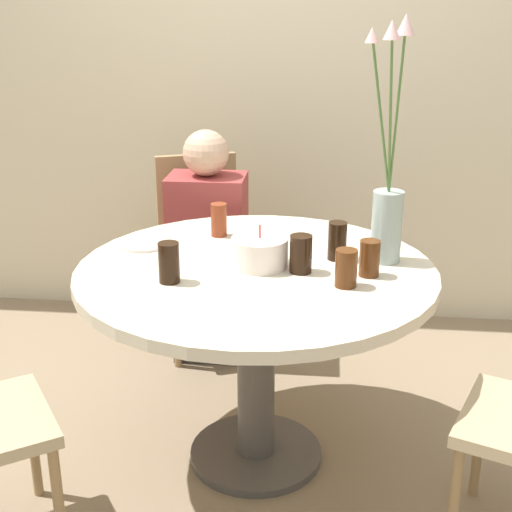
% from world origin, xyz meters
% --- Properties ---
extents(ground_plane, '(16.00, 16.00, 0.00)m').
position_xyz_m(ground_plane, '(0.00, 0.00, 0.00)').
color(ground_plane, '#89755B').
extents(wall_back, '(8.00, 0.05, 2.60)m').
position_xyz_m(wall_back, '(0.00, 1.34, 1.30)').
color(wall_back, beige).
rests_on(wall_back, ground_plane).
extents(dining_table, '(1.20, 1.20, 0.75)m').
position_xyz_m(dining_table, '(0.00, 0.00, 0.61)').
color(dining_table, beige).
rests_on(dining_table, ground_plane).
extents(chair_near_front, '(0.52, 0.52, 0.90)m').
position_xyz_m(chair_near_front, '(-0.36, 0.93, 0.51)').
color(chair_near_front, tan).
rests_on(chair_near_front, ground_plane).
extents(birthday_cake, '(0.19, 0.19, 0.14)m').
position_xyz_m(birthday_cake, '(0.01, 0.01, 0.80)').
color(birthday_cake, white).
rests_on(birthday_cake, dining_table).
extents(flower_vase, '(0.16, 0.23, 0.80)m').
position_xyz_m(flower_vase, '(0.43, 0.09, 0.97)').
color(flower_vase, '#9EB2AD').
rests_on(flower_vase, dining_table).
extents(side_plate, '(0.17, 0.17, 0.01)m').
position_xyz_m(side_plate, '(-0.43, 0.17, 0.75)').
color(side_plate, silver).
rests_on(side_plate, dining_table).
extents(drink_glass_0, '(0.06, 0.06, 0.13)m').
position_xyz_m(drink_glass_0, '(0.27, 0.11, 0.81)').
color(drink_glass_0, black).
rests_on(drink_glass_0, dining_table).
extents(drink_glass_1, '(0.06, 0.06, 0.12)m').
position_xyz_m(drink_glass_1, '(-0.17, 0.32, 0.81)').
color(drink_glass_1, maroon).
rests_on(drink_glass_1, dining_table).
extents(drink_glass_2, '(0.07, 0.07, 0.13)m').
position_xyz_m(drink_glass_2, '(-0.26, -0.16, 0.81)').
color(drink_glass_2, black).
rests_on(drink_glass_2, dining_table).
extents(drink_glass_3, '(0.07, 0.07, 0.12)m').
position_xyz_m(drink_glass_3, '(0.29, -0.13, 0.81)').
color(drink_glass_3, '#51280F').
rests_on(drink_glass_3, dining_table).
extents(drink_glass_4, '(0.07, 0.07, 0.12)m').
position_xyz_m(drink_glass_4, '(0.15, -0.03, 0.81)').
color(drink_glass_4, black).
rests_on(drink_glass_4, dining_table).
extents(drink_glass_5, '(0.07, 0.07, 0.12)m').
position_xyz_m(drink_glass_5, '(0.37, -0.03, 0.81)').
color(drink_glass_5, '#51280F').
rests_on(drink_glass_5, dining_table).
extents(person_boy, '(0.34, 0.24, 1.06)m').
position_xyz_m(person_boy, '(-0.30, 0.79, 0.50)').
color(person_boy, '#383333').
rests_on(person_boy, ground_plane).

